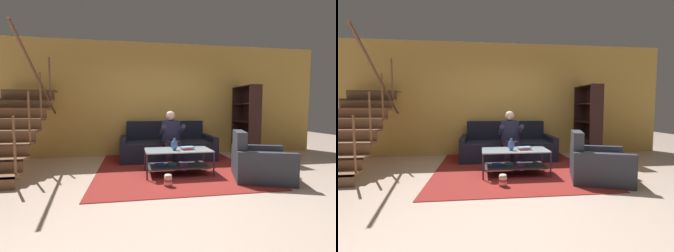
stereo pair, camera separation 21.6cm
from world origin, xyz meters
The scene contains 12 objects.
ground centered at (0.00, 0.00, 0.00)m, with size 16.80×16.80×0.00m, color beige.
back_partition centered at (0.00, 2.46, 1.45)m, with size 8.40×0.12×2.90m, color gold.
staircase_run centered at (-3.16, 1.15, 0.93)m, with size 1.10×2.16×2.55m.
couch centered at (-0.09, 1.86, 0.29)m, with size 2.21×0.98×0.89m.
person_seated_center centered at (-0.09, 1.27, 0.63)m, with size 0.50×0.58×1.16m.
coffee_table centered at (-0.11, 0.52, 0.31)m, with size 1.20×0.60×0.46m.
area_rug centered at (-0.10, 1.06, 0.01)m, with size 3.00×3.28×0.01m.
vase centered at (-0.18, 0.46, 0.56)m, with size 0.12×0.12×0.21m.
book_stack centered at (0.06, 0.49, 0.49)m, with size 0.26×0.19×0.05m.
bookshelf centered at (1.95, 1.86, 0.71)m, with size 0.32×0.92×1.77m.
armchair centered at (1.22, 0.03, 0.27)m, with size 1.11×1.08×0.82m.
popcorn_tub centered at (-0.38, -0.11, 0.10)m, with size 0.12×0.12×0.20m.
Camera 1 is at (-0.92, -3.46, 1.20)m, focal length 24.00 mm.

